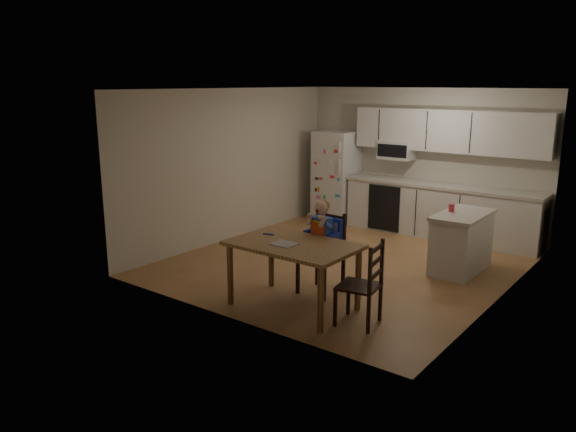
# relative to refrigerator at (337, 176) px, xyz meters

# --- Properties ---
(room) EXTENTS (4.52, 5.01, 2.51)m
(room) POSITION_rel_refrigerator_xyz_m (1.55, -1.67, 0.40)
(room) COLOR olive
(room) RESTS_ON ground
(refrigerator) EXTENTS (0.72, 0.70, 1.70)m
(refrigerator) POSITION_rel_refrigerator_xyz_m (0.00, 0.00, 0.00)
(refrigerator) COLOR silver
(refrigerator) RESTS_ON ground
(kitchen_run) EXTENTS (3.37, 0.62, 2.15)m
(kitchen_run) POSITION_rel_refrigerator_xyz_m (2.05, 0.09, 0.03)
(kitchen_run) COLOR silver
(kitchen_run) RESTS_ON ground
(kitchen_island) EXTENTS (0.59, 1.13, 0.83)m
(kitchen_island) POSITION_rel_refrigerator_xyz_m (3.02, -1.47, -0.43)
(kitchen_island) COLOR silver
(kitchen_island) RESTS_ON ground
(red_cup) EXTENTS (0.08, 0.08, 0.10)m
(red_cup) POSITION_rel_refrigerator_xyz_m (2.84, -1.47, 0.03)
(red_cup) COLOR #E23340
(red_cup) RESTS_ON kitchen_island
(dining_table) EXTENTS (1.46, 0.94, 0.78)m
(dining_table) POSITION_rel_refrigerator_xyz_m (1.94, -3.96, -0.17)
(dining_table) COLOR brown
(dining_table) RESTS_ON ground
(napkin) EXTENTS (0.27, 0.24, 0.01)m
(napkin) POSITION_rel_refrigerator_xyz_m (1.89, -4.06, -0.06)
(napkin) COLOR #A3A4A8
(napkin) RESTS_ON dining_table
(toddler_spoon) EXTENTS (0.12, 0.06, 0.02)m
(toddler_spoon) POSITION_rel_refrigerator_xyz_m (1.47, -3.85, -0.06)
(toddler_spoon) COLOR #1E33C8
(toddler_spoon) RESTS_ON dining_table
(chair_booster) EXTENTS (0.47, 0.47, 1.20)m
(chair_booster) POSITION_rel_refrigerator_xyz_m (1.94, -3.34, -0.13)
(chair_booster) COLOR black
(chair_booster) RESTS_ON ground
(chair_side) EXTENTS (0.48, 0.48, 0.95)m
(chair_side) POSITION_rel_refrigerator_xyz_m (2.88, -3.89, -0.31)
(chair_side) COLOR black
(chair_side) RESTS_ON ground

